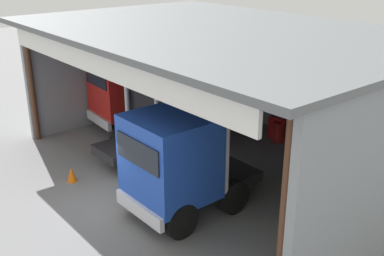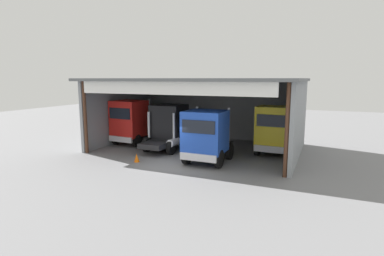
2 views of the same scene
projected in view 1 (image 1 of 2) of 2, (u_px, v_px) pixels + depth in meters
The scene contains 9 objects.
ground_plane at pixel (116, 200), 15.91m from camera, with size 80.00×80.00×0.00m, color slate.
workshop_shed at pixel (239, 67), 17.94m from camera, with size 15.15×10.38×5.41m.
truck_red_yard_outside at pixel (124, 89), 21.80m from camera, with size 2.61×4.42×3.68m.
truck_black_left_bay at pixel (163, 113), 18.89m from camera, with size 2.49×4.35×3.42m.
truck_blue_right_bay at pixel (177, 163), 14.47m from camera, with size 2.63×4.56×3.54m.
truck_yellow_center_right_bay at pixel (353, 167), 14.22m from camera, with size 2.57×4.71×3.51m.
oil_drum at pixel (280, 132), 20.64m from camera, with size 0.58×0.58×0.92m, color #B21E19.
tool_cart at pixel (280, 128), 20.93m from camera, with size 0.90×0.60×1.00m, color red.
traffic_cone at pixel (72, 174), 17.12m from camera, with size 0.36×0.36×0.56m, color orange.
Camera 1 is at (12.41, -6.88, 8.04)m, focal length 43.64 mm.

